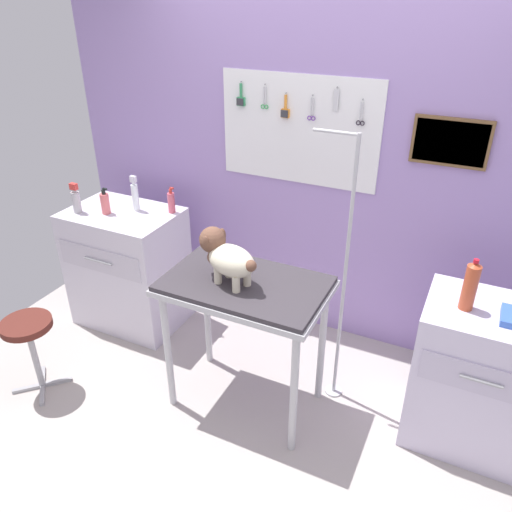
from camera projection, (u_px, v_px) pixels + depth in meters
ground at (239, 437)px, 2.99m from camera, size 4.40×4.00×0.04m
rear_wall_panel at (322, 183)px, 3.43m from camera, size 4.00×0.11×2.30m
grooming_table at (245, 297)px, 2.85m from camera, size 0.94×0.58×0.90m
grooming_arm at (342, 288)px, 2.91m from camera, size 0.29×0.11×1.72m
dog at (226, 256)px, 2.73m from camera, size 0.41×0.26×0.30m
counter_left at (129, 267)px, 3.81m from camera, size 0.80×0.58×0.93m
cabinet_right at (477, 377)px, 2.77m from camera, size 0.68×0.54×0.89m
stool at (29, 335)px, 3.13m from camera, size 0.31×0.31×0.53m
shampoo_bottle at (171, 202)px, 3.54m from camera, size 0.05×0.05×0.19m
pump_bottle_white at (76, 200)px, 3.54m from camera, size 0.06×0.06×0.22m
detangler_spray at (105, 203)px, 3.53m from camera, size 0.06×0.06×0.19m
conditioner_bottle at (135, 195)px, 3.56m from camera, size 0.05×0.05×0.26m
soda_bottle at (470, 286)px, 2.52m from camera, size 0.07×0.07×0.29m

